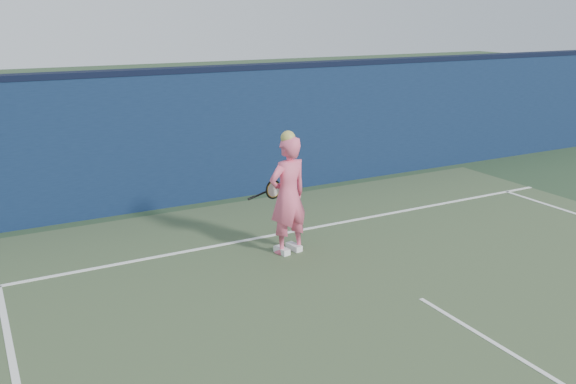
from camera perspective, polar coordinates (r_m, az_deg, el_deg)
ground at (r=7.56m, az=17.32°, el=-12.56°), size 80.00×80.00×0.00m
backstop_wall at (r=12.27m, az=-4.13°, el=5.50°), size 24.00×0.40×2.50m
wall_cap at (r=12.09m, az=-4.26°, el=11.56°), size 24.00×0.42×0.10m
player at (r=9.19m, az=0.00°, el=-0.30°), size 0.73×0.55×1.91m
racket at (r=9.50m, az=-1.54°, el=0.17°), size 0.58×0.13×0.31m
court_lines at (r=7.36m, az=19.18°, el=-13.47°), size 11.00×12.04×0.01m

